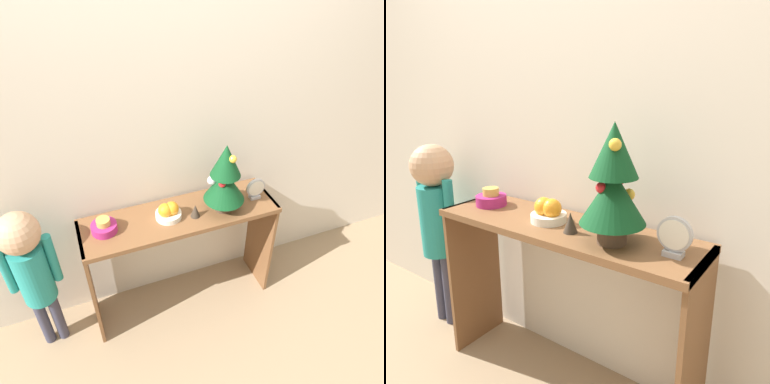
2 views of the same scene
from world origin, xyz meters
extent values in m
plane|color=#997F60|center=(0.00, 0.00, 0.00)|extent=(12.00, 12.00, 0.00)
cube|color=beige|center=(0.00, 0.39, 1.25)|extent=(7.00, 0.05, 2.50)
cube|color=brown|center=(0.00, 0.17, 0.77)|extent=(1.19, 0.35, 0.03)
cube|color=brown|center=(-0.58, 0.17, 0.39)|extent=(0.02, 0.32, 0.78)
cube|color=brown|center=(0.58, 0.17, 0.39)|extent=(0.02, 0.32, 0.78)
cylinder|color=#4C3828|center=(0.26, 0.13, 0.81)|extent=(0.11, 0.11, 0.05)
cylinder|color=brown|center=(0.26, 0.13, 0.85)|extent=(0.02, 0.02, 0.04)
cone|color=#0F421E|center=(0.26, 0.13, 0.96)|extent=(0.24, 0.24, 0.19)
cone|color=#0F421E|center=(0.26, 0.13, 1.13)|extent=(0.18, 0.18, 0.19)
sphere|color=gold|center=(0.29, 0.19, 0.96)|extent=(0.05, 0.05, 0.05)
sphere|color=gold|center=(0.28, 0.10, 1.15)|extent=(0.04, 0.04, 0.04)
sphere|color=red|center=(0.23, 0.10, 0.99)|extent=(0.04, 0.04, 0.04)
sphere|color=red|center=(0.26, 0.17, 1.02)|extent=(0.05, 0.05, 0.05)
sphere|color=red|center=(0.24, 0.18, 1.01)|extent=(0.04, 0.04, 0.04)
sphere|color=silver|center=(0.20, 0.18, 0.97)|extent=(0.06, 0.06, 0.06)
cylinder|color=silver|center=(-0.07, 0.17, 0.80)|extent=(0.15, 0.15, 0.04)
sphere|color=orange|center=(-0.05, 0.17, 0.85)|extent=(0.08, 0.08, 0.08)
sphere|color=orange|center=(-0.09, 0.17, 0.85)|extent=(0.08, 0.08, 0.08)
cylinder|color=#9E2366|center=(-0.44, 0.19, 0.81)|extent=(0.15, 0.15, 0.05)
cylinder|color=gold|center=(-0.44, 0.19, 0.85)|extent=(0.08, 0.08, 0.04)
cube|color=#B2B2B7|center=(0.49, 0.15, 0.79)|extent=(0.07, 0.04, 0.02)
cylinder|color=#B2B2B7|center=(0.49, 0.15, 0.86)|extent=(0.12, 0.02, 0.12)
cylinder|color=white|center=(0.49, 0.14, 0.86)|extent=(0.10, 0.00, 0.10)
cone|color=#382D23|center=(0.08, 0.12, 0.82)|extent=(0.06, 0.06, 0.08)
cylinder|color=#38384C|center=(-0.91, 0.16, 0.22)|extent=(0.06, 0.06, 0.43)
cylinder|color=#38384C|center=(-0.82, 0.16, 0.22)|extent=(0.06, 0.06, 0.43)
cylinder|color=teal|center=(-0.86, 0.16, 0.63)|extent=(0.19, 0.19, 0.39)
sphere|color=tan|center=(-0.86, 0.16, 0.93)|extent=(0.23, 0.23, 0.23)
cylinder|color=teal|center=(-0.98, 0.16, 0.70)|extent=(0.05, 0.05, 0.33)
cylinder|color=teal|center=(-0.75, 0.16, 0.70)|extent=(0.05, 0.05, 0.33)
camera|label=1|loc=(-0.53, -1.42, 2.24)|focal=35.00mm
camera|label=2|loc=(0.90, -0.97, 1.33)|focal=35.00mm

